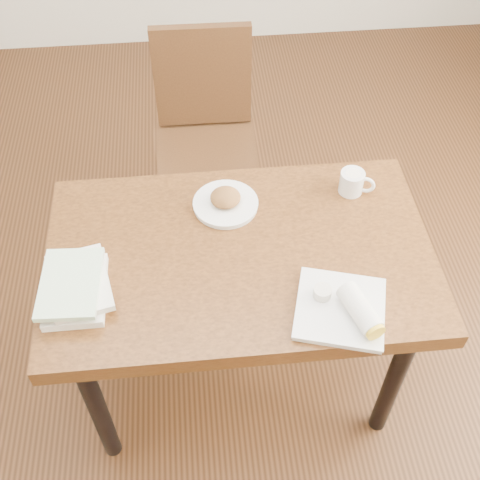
{
  "coord_description": "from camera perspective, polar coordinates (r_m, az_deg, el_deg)",
  "views": [
    {
      "loc": [
        -0.12,
        -1.17,
        2.15
      ],
      "look_at": [
        0.0,
        0.0,
        0.8
      ],
      "focal_mm": 45.0,
      "sensor_mm": 36.0,
      "label": 1
    }
  ],
  "objects": [
    {
      "name": "table",
      "position": [
        1.9,
        0.0,
        -2.78
      ],
      "size": [
        1.18,
        0.73,
        0.75
      ],
      "color": "brown",
      "rests_on": "ground"
    },
    {
      "name": "book_stack",
      "position": [
        1.77,
        -15.33,
        -4.26
      ],
      "size": [
        0.21,
        0.27,
        0.07
      ],
      "color": "white",
      "rests_on": "table"
    },
    {
      "name": "coffee_mug",
      "position": [
        2.01,
        10.65,
        5.43
      ],
      "size": [
        0.11,
        0.08,
        0.08
      ],
      "color": "white",
      "rests_on": "table"
    },
    {
      "name": "plate_burrito",
      "position": [
        1.7,
        10.04,
        -6.45
      ],
      "size": [
        0.3,
        0.3,
        0.08
      ],
      "color": "white",
      "rests_on": "table"
    },
    {
      "name": "plate_scone",
      "position": [
        1.94,
        -1.38,
        3.65
      ],
      "size": [
        0.21,
        0.21,
        0.07
      ],
      "color": "white",
      "rests_on": "table"
    },
    {
      "name": "chair_far",
      "position": [
        2.58,
        -3.28,
        10.54
      ],
      "size": [
        0.43,
        0.43,
        0.95
      ],
      "color": "#412712",
      "rests_on": "ground"
    },
    {
      "name": "ground",
      "position": [
        2.46,
        0.0,
        -12.41
      ],
      "size": [
        4.0,
        5.0,
        0.01
      ],
      "primitive_type": "cube",
      "color": "#472814",
      "rests_on": "ground"
    }
  ]
}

